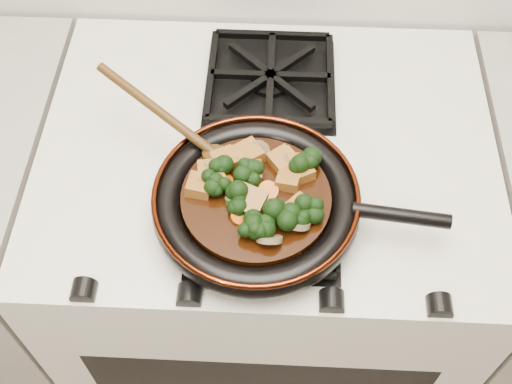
{
  "coord_description": "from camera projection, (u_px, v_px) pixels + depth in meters",
  "views": [
    {
      "loc": [
        0.01,
        1.02,
        1.73
      ],
      "look_at": [
        -0.01,
        1.55,
        0.97
      ],
      "focal_mm": 45.0,
      "sensor_mm": 36.0,
      "label": 1
    }
  ],
  "objects": [
    {
      "name": "braising_sauce",
      "position": [
        256.0,
        200.0,
        0.94
      ],
      "size": [
        0.22,
        0.22,
        0.02
      ],
      "primitive_type": "cylinder",
      "color": "black",
      "rests_on": "skillet"
    },
    {
      "name": "tofu_cube_10",
      "position": [
        281.0,
        160.0,
        0.96
      ],
      "size": [
        0.05,
        0.05,
        0.02
      ],
      "primitive_type": "cube",
      "rotation": [
        0.1,
        0.01,
        0.67
      ],
      "color": "brown",
      "rests_on": "braising_sauce"
    },
    {
      "name": "broccoli_floret_1",
      "position": [
        255.0,
        228.0,
        0.89
      ],
      "size": [
        0.08,
        0.08,
        0.07
      ],
      "primitive_type": null,
      "rotation": [
        0.08,
        0.24,
        1.21
      ],
      "color": "black",
      "rests_on": "braising_sauce"
    },
    {
      "name": "tofu_cube_9",
      "position": [
        300.0,
        172.0,
        0.95
      ],
      "size": [
        0.05,
        0.05,
        0.02
      ],
      "primitive_type": "cube",
      "rotation": [
        -0.07,
        -0.05,
        0.44
      ],
      "color": "brown",
      "rests_on": "braising_sauce"
    },
    {
      "name": "wooden_spoon",
      "position": [
        184.0,
        130.0,
        0.98
      ],
      "size": [
        0.14,
        0.1,
        0.24
      ],
      "rotation": [
        0.0,
        0.0,
        2.57
      ],
      "color": "#3F270D",
      "rests_on": "braising_sauce"
    },
    {
      "name": "broccoli_floret_2",
      "position": [
        257.0,
        228.0,
        0.89
      ],
      "size": [
        0.08,
        0.08,
        0.06
      ],
      "primitive_type": null,
      "rotation": [
        0.12,
        -0.05,
        0.83
      ],
      "color": "black",
      "rests_on": "braising_sauce"
    },
    {
      "name": "broccoli_floret_3",
      "position": [
        308.0,
        214.0,
        0.9
      ],
      "size": [
        0.08,
        0.09,
        0.07
      ],
      "primitive_type": null,
      "rotation": [
        -0.24,
        0.05,
        0.64
      ],
      "color": "black",
      "rests_on": "braising_sauce"
    },
    {
      "name": "carrot_coin_0",
      "position": [
        299.0,
        161.0,
        0.96
      ],
      "size": [
        0.03,
        0.03,
        0.01
      ],
      "primitive_type": "cylinder",
      "rotation": [
        -0.08,
        -0.17,
        0.0
      ],
      "color": "#BF4805",
      "rests_on": "braising_sauce"
    },
    {
      "name": "mushroom_slice_3",
      "position": [
        259.0,
        151.0,
        0.97
      ],
      "size": [
        0.04,
        0.04,
        0.03
      ],
      "primitive_type": "cylinder",
      "rotation": [
        0.88,
        0.0,
        0.31
      ],
      "color": "brown",
      "rests_on": "braising_sauce"
    },
    {
      "name": "mushroom_slice_1",
      "position": [
        269.0,
        239.0,
        0.88
      ],
      "size": [
        0.04,
        0.03,
        0.03
      ],
      "primitive_type": "cylinder",
      "rotation": [
        0.81,
        0.0,
        3.14
      ],
      "color": "brown",
      "rests_on": "braising_sauce"
    },
    {
      "name": "tofu_cube_0",
      "position": [
        300.0,
        209.0,
        0.91
      ],
      "size": [
        0.05,
        0.05,
        0.02
      ],
      "primitive_type": "cube",
      "rotation": [
        0.04,
        0.09,
        2.41
      ],
      "color": "brown",
      "rests_on": "braising_sauce"
    },
    {
      "name": "tofu_cube_7",
      "position": [
        212.0,
        180.0,
        0.94
      ],
      "size": [
        0.05,
        0.05,
        0.03
      ],
      "primitive_type": "cube",
      "rotation": [
        0.06,
        -0.07,
        0.63
      ],
      "color": "brown",
      "rests_on": "braising_sauce"
    },
    {
      "name": "mushroom_slice_4",
      "position": [
        298.0,
        224.0,
        0.9
      ],
      "size": [
        0.04,
        0.04,
        0.03
      ],
      "primitive_type": "cylinder",
      "rotation": [
        0.65,
        0.0,
        3.04
      ],
      "color": "brown",
      "rests_on": "braising_sauce"
    },
    {
      "name": "carrot_coin_2",
      "position": [
        240.0,
        216.0,
        0.91
      ],
      "size": [
        0.03,
        0.03,
        0.02
      ],
      "primitive_type": "cylinder",
      "rotation": [
        0.32,
        0.28,
        0.0
      ],
      "color": "#BF4805",
      "rests_on": "braising_sauce"
    },
    {
      "name": "tofu_cube_4",
      "position": [
        250.0,
        172.0,
        0.95
      ],
      "size": [
        0.04,
        0.04,
        0.02
      ],
      "primitive_type": "cube",
      "rotation": [
        -0.04,
        0.05,
        0.07
      ],
      "color": "brown",
      "rests_on": "braising_sauce"
    },
    {
      "name": "carrot_coin_3",
      "position": [
        268.0,
        191.0,
        0.93
      ],
      "size": [
        0.03,
        0.03,
        0.02
      ],
      "primitive_type": "cylinder",
      "rotation": [
        0.33,
        0.1,
        0.0
      ],
      "color": "#BF4805",
      "rests_on": "braising_sauce"
    },
    {
      "name": "burner_grate_back",
      "position": [
        270.0,
        79.0,
        1.13
      ],
      "size": [
        0.23,
        0.23,
        0.03
      ],
      "primitive_type": null,
      "color": "black",
      "rests_on": "stove"
    },
    {
      "name": "stove",
      "position": [
        265.0,
        272.0,
        1.43
      ],
      "size": [
        0.76,
        0.6,
        0.9
      ],
      "primitive_type": "cube",
      "color": "silver",
      "rests_on": "ground"
    },
    {
      "name": "tofu_cube_11",
      "position": [
        250.0,
        202.0,
        0.92
      ],
      "size": [
        0.05,
        0.06,
        0.03
      ],
      "primitive_type": "cube",
      "rotation": [
        0.09,
        -0.11,
        1.19
      ],
      "color": "brown",
      "rests_on": "braising_sauce"
    },
    {
      "name": "broccoli_floret_8",
      "position": [
        216.0,
        174.0,
        0.94
      ],
      "size": [
        0.08,
        0.08,
        0.06
      ],
      "primitive_type": null,
      "rotation": [
        -0.23,
        0.05,
        0.39
      ],
      "color": "black",
      "rests_on": "braising_sauce"
    },
    {
      "name": "tofu_cube_6",
      "position": [
        248.0,
        154.0,
        0.97
      ],
      "size": [
        0.06,
        0.05,
        0.03
      ],
      "primitive_type": "cube",
      "rotation": [
        -0.08,
        0.07,
        2.12
      ],
      "color": "brown",
      "rests_on": "braising_sauce"
    },
    {
      "name": "carrot_coin_1",
      "position": [
        223.0,
        181.0,
        0.94
      ],
      "size": [
        0.03,
        0.03,
        0.02
      ],
      "primitive_type": "cylinder",
      "rotation": [
        -0.11,
        0.29,
        0.0
      ],
      "color": "#BF4805",
      "rests_on": "braising_sauce"
    },
    {
      "name": "tofu_cube_5",
      "position": [
        200.0,
        186.0,
        0.93
      ],
      "size": [
        0.04,
        0.04,
        0.03
      ],
      "primitive_type": "cube",
      "rotation": [
        0.11,
        -0.09,
        2.99
      ],
      "color": "brown",
      "rests_on": "braising_sauce"
    },
    {
      "name": "tofu_cube_1",
      "position": [
        287.0,
        161.0,
        0.96
      ],
      "size": [
        0.05,
        0.05,
        0.02
      ],
      "primitive_type": "cube",
      "rotation": [
        -0.09,
        -0.01,
        2.21
      ],
      "color": "brown",
      "rests_on": "braising_sauce"
    },
    {
      "name": "tofu_cube_8",
      "position": [
        209.0,
        173.0,
        0.95
      ],
      "size": [
        0.04,
        0.04,
        0.02
      ],
      "primitive_type": "cube",
      "rotation": [
        -0.03,
        0.04,
        1.69
      ],
      "color": "brown",
      "rests_on": "braising_sauce"
    },
    {
      "name": "tofu_cube_2",
      "position": [
        225.0,
        160.0,
        0.96
      ],
      "size": [
        0.05,
        0.05,
        0.02
      ],
      "primitive_type": "cube",
      "rotation": [
        -0.0,
        -0.11,
        0.42
      ],
      "color": "brown",
      "rests_on": "braising_sauce"
    },
    {
      "name": "mushroom_slice_2",
      "position": [
        215.0,
        167.0,
        0.95
      ],
      "size": [
        0.05,
        0.05,
        0.03
      ],
      "primitive_type": "cylinder",
      "rotation": [
        0.62,
        0.0,
        2.52
      ],
      "color": "brown",
      "rests_on": "braising_sauce"
    },
    {
      "name": "broccoli_floret_6",
      "position": [
        282.0,
        215.0,
        0.9
      ],
      "size": [
        0.08,
        0.08,
        0.07
      ],
      "primitive_type": null,
      "rotation": [
        0.11,
        0.09,
        0.27
      ],
      "color": "black",
      "rests_on": "braising_sauce"
    },
    {
      "name": "broccoli_floret_5",
      "position": [
        250.0,
        176.0,
        0.94
      ],
      "size": [
        0.08,
        0.07,
        0.07
      ],
      "primitive_type": null,
      "rotation": [
        -0.08,
        0.19,
        0.19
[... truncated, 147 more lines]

